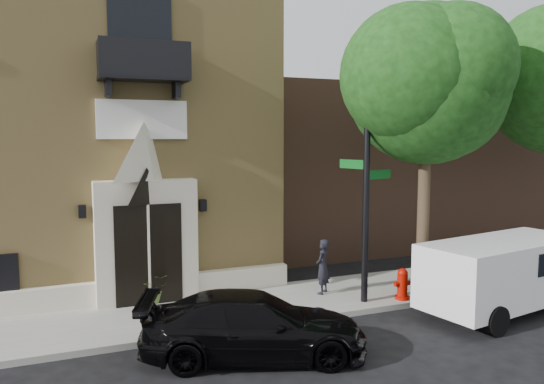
{
  "coord_description": "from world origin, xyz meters",
  "views": [
    {
      "loc": [
        -3.16,
        -11.06,
        4.47
      ],
      "look_at": [
        2.22,
        2.0,
        2.98
      ],
      "focal_mm": 35.0,
      "sensor_mm": 36.0,
      "label": 1
    }
  ],
  "objects_px": {
    "dumpster": "(476,267)",
    "pedestrian_near": "(323,266)",
    "black_sedan": "(254,326)",
    "street_sign": "(366,179)",
    "cargo_van": "(507,272)",
    "fire_hydrant": "(402,284)"
  },
  "relations": [
    {
      "from": "dumpster",
      "to": "pedestrian_near",
      "type": "bearing_deg",
      "value": 174.5
    },
    {
      "from": "black_sedan",
      "to": "fire_hydrant",
      "type": "height_order",
      "value": "black_sedan"
    },
    {
      "from": "dumpster",
      "to": "pedestrian_near",
      "type": "xyz_separation_m",
      "value": [
        -4.33,
        1.15,
        0.17
      ]
    },
    {
      "from": "cargo_van",
      "to": "street_sign",
      "type": "bearing_deg",
      "value": 140.18
    },
    {
      "from": "fire_hydrant",
      "to": "dumpster",
      "type": "relative_size",
      "value": 0.44
    },
    {
      "from": "cargo_van",
      "to": "fire_hydrant",
      "type": "height_order",
      "value": "cargo_van"
    },
    {
      "from": "street_sign",
      "to": "fire_hydrant",
      "type": "xyz_separation_m",
      "value": [
        1.02,
        -0.25,
        -2.82
      ]
    },
    {
      "from": "cargo_van",
      "to": "pedestrian_near",
      "type": "distance_m",
      "value": 4.71
    },
    {
      "from": "street_sign",
      "to": "dumpster",
      "type": "height_order",
      "value": "street_sign"
    },
    {
      "from": "black_sedan",
      "to": "dumpster",
      "type": "xyz_separation_m",
      "value": [
        7.45,
        1.79,
        0.07
      ]
    },
    {
      "from": "dumpster",
      "to": "black_sedan",
      "type": "bearing_deg",
      "value": -157.07
    },
    {
      "from": "black_sedan",
      "to": "pedestrian_near",
      "type": "height_order",
      "value": "pedestrian_near"
    },
    {
      "from": "dumpster",
      "to": "pedestrian_near",
      "type": "height_order",
      "value": "pedestrian_near"
    },
    {
      "from": "cargo_van",
      "to": "street_sign",
      "type": "xyz_separation_m",
      "value": [
        -3.08,
        1.78,
        2.34
      ]
    },
    {
      "from": "fire_hydrant",
      "to": "black_sedan",
      "type": "bearing_deg",
      "value": -160.98
    },
    {
      "from": "cargo_van",
      "to": "fire_hydrant",
      "type": "relative_size",
      "value": 5.79
    },
    {
      "from": "street_sign",
      "to": "pedestrian_near",
      "type": "distance_m",
      "value": 2.77
    },
    {
      "from": "black_sedan",
      "to": "pedestrian_near",
      "type": "bearing_deg",
      "value": -28.02
    },
    {
      "from": "cargo_van",
      "to": "pedestrian_near",
      "type": "relative_size",
      "value": 3.21
    },
    {
      "from": "dumpster",
      "to": "fire_hydrant",
      "type": "bearing_deg",
      "value": -167.88
    },
    {
      "from": "black_sedan",
      "to": "pedestrian_near",
      "type": "relative_size",
      "value": 3.01
    },
    {
      "from": "black_sedan",
      "to": "street_sign",
      "type": "relative_size",
      "value": 0.71
    }
  ]
}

